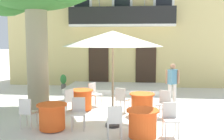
# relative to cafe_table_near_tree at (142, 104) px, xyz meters

# --- Properties ---
(ground_plane) EXTENTS (120.00, 120.00, 0.00)m
(ground_plane) POSITION_rel_cafe_table_near_tree_xyz_m (-0.45, 0.72, -0.39)
(ground_plane) COLOR silver
(building_facade) EXTENTS (13.00, 5.09, 7.50)m
(building_facade) POSITION_rel_cafe_table_near_tree_xyz_m (-1.09, 7.71, 3.36)
(building_facade) COLOR #DBC67F
(building_facade) RESTS_ON ground
(entrance_step_platform) EXTENTS (5.31, 2.53, 0.25)m
(entrance_step_platform) POSITION_rel_cafe_table_near_tree_xyz_m (-1.09, 4.46, -0.27)
(entrance_step_platform) COLOR silver
(entrance_step_platform) RESTS_ON ground
(cafe_table_near_tree) EXTENTS (0.86, 0.86, 0.76)m
(cafe_table_near_tree) POSITION_rel_cafe_table_near_tree_xyz_m (0.00, 0.00, 0.00)
(cafe_table_near_tree) COLOR #EA561E
(cafe_table_near_tree) RESTS_ON ground
(cafe_chair_near_tree_0) EXTENTS (0.53, 0.53, 0.91)m
(cafe_chair_near_tree_0) POSITION_rel_cafe_table_near_tree_xyz_m (0.71, -0.25, 0.14)
(cafe_chair_near_tree_0) COLOR silver
(cafe_chair_near_tree_0) RESTS_ON ground
(cafe_chair_near_tree_1) EXTENTS (0.53, 0.53, 0.91)m
(cafe_chair_near_tree_1) POSITION_rel_cafe_table_near_tree_xyz_m (-0.72, 0.23, 0.14)
(cafe_chair_near_tree_1) COLOR silver
(cafe_chair_near_tree_1) RESTS_ON ground
(cafe_table_middle) EXTENTS (0.86, 0.86, 0.76)m
(cafe_table_middle) POSITION_rel_cafe_table_near_tree_xyz_m (-2.58, -1.83, 0.00)
(cafe_table_middle) COLOR #EA561E
(cafe_table_middle) RESTS_ON ground
(cafe_chair_middle_0) EXTENTS (0.45, 0.45, 0.91)m
(cafe_chair_middle_0) POSITION_rel_cafe_table_near_tree_xyz_m (-3.33, -1.80, 0.14)
(cafe_chair_middle_0) COLOR silver
(cafe_chair_middle_0) RESTS_ON ground
(cafe_chair_middle_1) EXTENTS (0.45, 0.45, 0.91)m
(cafe_chair_middle_1) POSITION_rel_cafe_table_near_tree_xyz_m (-1.84, -1.65, 0.14)
(cafe_chair_middle_1) COLOR silver
(cafe_chair_middle_1) RESTS_ON ground
(cafe_table_front) EXTENTS (0.86, 0.86, 0.76)m
(cafe_table_front) POSITION_rel_cafe_table_near_tree_xyz_m (0.01, -2.19, 0.00)
(cafe_table_front) COLOR #EA561E
(cafe_table_front) RESTS_ON ground
(cafe_chair_front_0) EXTENTS (0.46, 0.46, 0.91)m
(cafe_chair_front_0) POSITION_rel_cafe_table_near_tree_xyz_m (-0.72, -2.40, 0.14)
(cafe_chair_front_0) COLOR silver
(cafe_chair_front_0) RESTS_ON ground
(cafe_chair_front_1) EXTENTS (0.45, 0.45, 0.91)m
(cafe_chair_front_1) POSITION_rel_cafe_table_near_tree_xyz_m (0.74, -2.02, 0.14)
(cafe_chair_front_1) COLOR silver
(cafe_chair_front_1) RESTS_ON ground
(cafe_table_far_side) EXTENTS (0.86, 0.86, 0.76)m
(cafe_table_far_side) POSITION_rel_cafe_table_near_tree_xyz_m (-2.21, 0.46, 0.00)
(cafe_table_far_side) COLOR #EA561E
(cafe_table_far_side) RESTS_ON ground
(cafe_chair_far_side_0) EXTENTS (0.55, 0.55, 0.91)m
(cafe_chair_far_side_0) POSITION_rel_cafe_table_near_tree_xyz_m (-1.86, 1.12, 0.14)
(cafe_chair_far_side_0) COLOR silver
(cafe_chair_far_side_0) RESTS_ON ground
(cafe_chair_far_side_1) EXTENTS (0.56, 0.56, 0.91)m
(cafe_chair_far_side_1) POSITION_rel_cafe_table_near_tree_xyz_m (-2.58, -0.20, 0.14)
(cafe_chair_far_side_1) COLOR silver
(cafe_chair_far_side_1) RESTS_ON ground
(cafe_umbrella) EXTENTS (2.90, 2.90, 2.85)m
(cafe_umbrella) POSITION_rel_cafe_table_near_tree_xyz_m (-0.88, -1.33, 2.22)
(cafe_umbrella) COLOR #997A56
(cafe_umbrella) RESTS_ON ground
(ground_planter_left) EXTENTS (0.32, 0.32, 0.77)m
(ground_planter_left) POSITION_rel_cafe_table_near_tree_xyz_m (-4.09, 4.60, 0.04)
(ground_planter_left) COLOR slate
(ground_planter_left) RESTS_ON ground
(pedestrian_near_entrance) EXTENTS (0.53, 0.39, 1.69)m
(pedestrian_near_entrance) POSITION_rel_cafe_table_near_tree_xyz_m (1.16, 1.30, 0.56)
(pedestrian_near_entrance) COLOR silver
(pedestrian_near_entrance) RESTS_ON ground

